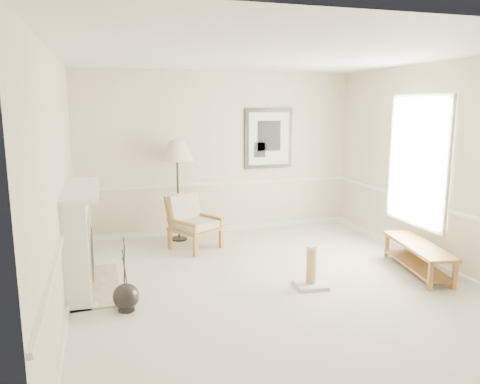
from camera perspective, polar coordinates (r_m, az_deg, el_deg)
name	(u,v)px	position (r m, az deg, el deg)	size (l,w,h in m)	color
ground	(270,285)	(6.24, 3.66, -11.23)	(5.50, 5.50, 0.00)	silver
room	(280,141)	(5.93, 4.87, 6.19)	(5.04, 5.54, 2.92)	beige
fireplace	(80,240)	(6.27, -18.96, -5.52)	(0.64, 1.64, 1.31)	white
floor_vase	(126,297)	(5.61, -13.73, -12.37)	(0.30, 0.30, 0.87)	black
armchair	(191,219)	(7.68, -6.01, -3.32)	(0.94, 0.96, 0.88)	#A16634
floor_lamp	(177,153)	(7.96, -7.68, 4.70)	(0.67, 0.67, 1.73)	black
bench	(418,253)	(7.04, 20.88, -7.00)	(0.67, 1.48, 0.41)	#A16634
scratching_post	(311,274)	(6.18, 8.64, -9.84)	(0.43, 0.43, 0.55)	white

